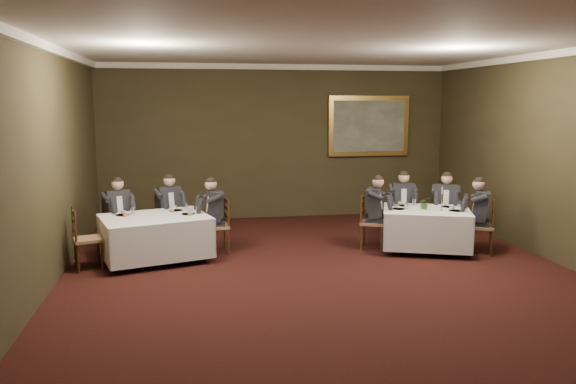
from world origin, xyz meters
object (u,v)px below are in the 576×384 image
object	(u,v)px
table_main	(426,226)
table_second	(155,235)
diner_main_backright	(445,215)
diner_sec_backright	(169,219)
diner_sec_backleft	(118,224)
diner_main_endleft	(373,221)
diner_main_backleft	(402,214)
chair_sec_backleft	(118,236)
diner_sec_endright	(216,225)
diner_main_endright	(481,225)
centerpiece	(425,203)
chair_main_endleft	(372,233)
chair_main_backleft	(401,225)
chair_sec_endright	(217,237)
chair_sec_backright	(169,231)
chair_main_endright	(481,238)
chair_main_backright	(445,227)
painting	(369,126)
chair_sec_endleft	(88,252)
candlestick	(442,202)

from	to	relation	value
table_main	table_second	bearing A→B (deg)	177.39
table_main	diner_main_backright	size ratio (longest dim) A/B	1.37
table_second	diner_sec_backright	size ratio (longest dim) A/B	1.51
diner_sec_backleft	diner_main_endleft	bearing A→B (deg)	144.35
diner_main_backleft	diner_sec_backright	xyz separation A→B (m)	(-4.45, 0.33, 0.00)
diner_main_endleft	chair_sec_backleft	world-z (taller)	diner_main_endleft
diner_sec_backleft	diner_main_backright	bearing A→B (deg)	148.70
chair_sec_backleft	diner_sec_endright	distance (m)	1.80
diner_main_endright	diner_sec_backright	bearing A→B (deg)	102.69
table_main	diner_main_endright	bearing A→B (deg)	-19.86
diner_main_backright	centerpiece	world-z (taller)	diner_main_backright
diner_main_backright	diner_main_endleft	bearing A→B (deg)	34.51
chair_main_endleft	centerpiece	size ratio (longest dim) A/B	4.34
diner_main_backright	chair_main_backleft	bearing A→B (deg)	4.17
chair_sec_backleft	chair_sec_endright	xyz separation A→B (m)	(1.75, -0.42, 0.00)
chair_sec_backleft	chair_sec_backright	xyz separation A→B (m)	(0.89, 0.26, 0.00)
diner_main_endleft	diner_sec_backright	bearing A→B (deg)	-79.03
diner_main_endright	chair_sec_endright	bearing A→B (deg)	107.77
table_main	chair_main_endright	size ratio (longest dim) A/B	1.84
diner_main_backleft	diner_sec_backleft	distance (m)	5.34
diner_main_backright	centerpiece	size ratio (longest dim) A/B	5.84
chair_main_backright	chair_main_endright	xyz separation A→B (m)	(0.26, -0.93, 0.00)
diner_sec_backleft	chair_main_backleft	bearing A→B (deg)	151.33
chair_main_endleft	diner_main_backright	bearing A→B (deg)	123.70
chair_sec_backright	diner_sec_backright	size ratio (longest dim) A/B	0.74
diner_main_backleft	painting	size ratio (longest dim) A/B	0.69
diner_main_backright	chair_main_endleft	bearing A→B (deg)	34.28
chair_main_backleft	diner_main_backright	xyz separation A→B (m)	(0.77, -0.29, 0.23)
diner_main_endleft	diner_sec_endright	world-z (taller)	same
table_main	centerpiece	bearing A→B (deg)	134.38
diner_main_backleft	chair_sec_backleft	xyz separation A→B (m)	(-5.35, 0.08, -0.23)
chair_sec_endright	chair_sec_endleft	bearing A→B (deg)	100.22
chair_sec_backright	table_second	bearing A→B (deg)	54.59
painting	chair_main_endleft	bearing A→B (deg)	-106.43
diner_main_endright	centerpiece	bearing A→B (deg)	97.31
chair_sec_backleft	diner_main_backleft	bearing A→B (deg)	151.10
chair_sec_backright	diner_sec_endright	bearing A→B (deg)	117.04
diner_sec_backright	centerpiece	distance (m)	4.70
table_second	diner_main_backright	size ratio (longest dim) A/B	1.51
chair_main_endleft	diner_main_endleft	bearing A→B (deg)	90.00
chair_sec_backleft	chair_main_endright	bearing A→B (deg)	140.66
chair_main_endleft	diner_sec_endright	world-z (taller)	diner_sec_endright
chair_main_backright	painting	bearing A→B (deg)	-52.10
chair_sec_backright	candlestick	distance (m)	5.02
diner_sec_backright	centerpiece	xyz separation A→B (m)	(4.54, -1.16, 0.37)
chair_main_backleft	chair_sec_backleft	world-z (taller)	same
table_second	chair_main_backleft	size ratio (longest dim) A/B	2.04
chair_main_backright	diner_sec_endright	size ratio (longest dim) A/B	0.74
diner_main_endright	candlestick	size ratio (longest dim) A/B	3.08
diner_sec_backright	painting	size ratio (longest dim) A/B	0.69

